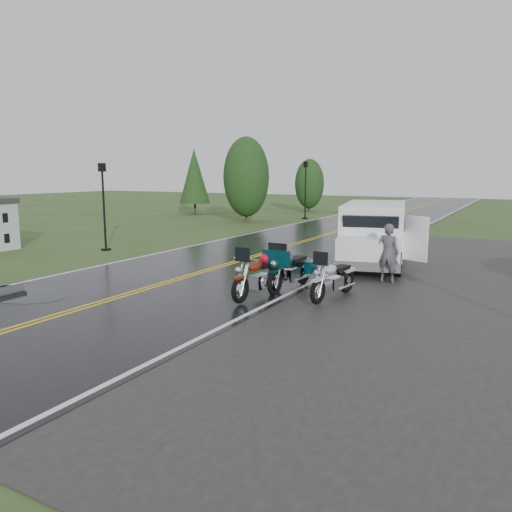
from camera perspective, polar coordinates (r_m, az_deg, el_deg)
The scene contains 12 objects.
ground at distance 14.01m, azimuth -14.15°, elevation -4.31°, with size 120.00×120.00×0.00m, color #2D471E.
road at distance 22.24m, azimuth 3.58°, elevation 1.06°, with size 8.00×100.00×0.04m, color black.
motorcycle_red at distance 12.33m, azimuth -1.82°, elevation -2.62°, with size 0.85×2.33×1.38m, color #611C0B, non-canonical shape.
motorcycle_teal at distance 13.10m, azimuth 2.17°, elevation -1.83°, with size 0.86×2.38×1.40m, color #042A31, non-canonical shape.
motorcycle_silver at distance 12.33m, azimuth 7.10°, elevation -2.88°, with size 0.80×2.19×1.29m, color #B5B6BD, non-canonical shape.
van_white at distance 16.38m, azimuth 9.84°, elevation 1.81°, with size 2.15×5.73×2.25m, color white, non-canonical shape.
person_at_van at distance 15.38m, azimuth 14.84°, elevation 0.23°, with size 0.64×0.42×1.76m, color #48474C.
lamp_post_near_left at distance 22.06m, azimuth -16.99°, elevation 5.40°, with size 0.32×0.32×3.72m, color black, non-canonical shape.
lamp_post_far_left at distance 35.96m, azimuth 5.67°, elevation 7.49°, with size 0.35×0.35×4.11m, color black, non-canonical shape.
tree_left_mid at distance 33.74m, azimuth -1.11°, elevation 8.03°, with size 3.09×3.09×4.84m, color #1E3D19, non-canonical shape.
tree_left_far at distance 42.92m, azimuth 6.11°, elevation 7.60°, with size 2.47×2.47×3.80m, color #1E3D19, non-canonical shape.
pine_left_far at distance 40.17m, azimuth -7.04°, elevation 8.34°, with size 2.42×2.42×5.05m, color #1E3D19, non-canonical shape.
Camera 1 is at (9.33, -9.93, 3.27)m, focal length 35.00 mm.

